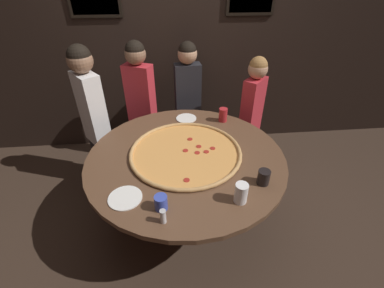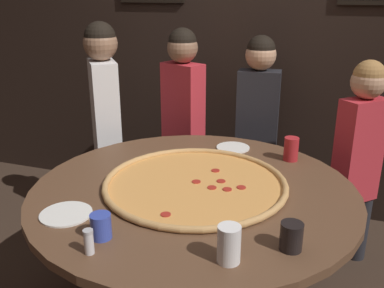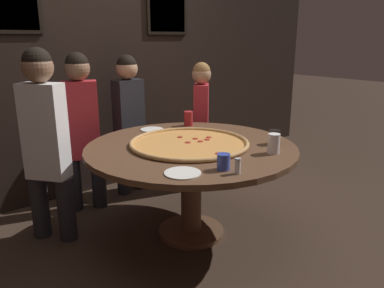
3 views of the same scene
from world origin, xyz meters
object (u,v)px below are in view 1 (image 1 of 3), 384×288
object	(u,v)px
drink_cup_near_right	(161,203)
dining_table	(186,167)
drink_cup_by_shaker	(223,115)
white_plate_beside_cup	(125,198)
drink_cup_far_right	(241,193)
diner_far_right	(188,95)
diner_side_left	(93,112)
condiment_shaker	(163,216)
diner_side_right	(141,98)
drink_cup_centre_back	(264,177)
diner_centre_back	(252,109)
giant_pizza	(185,152)
white_plate_near_front	(186,118)

from	to	relation	value
drink_cup_near_right	dining_table	bearing A→B (deg)	70.28
drink_cup_by_shaker	white_plate_beside_cup	world-z (taller)	drink_cup_by_shaker
drink_cup_far_right	diner_far_right	bearing A→B (deg)	97.43
diner_side_left	drink_cup_near_right	bearing A→B (deg)	171.75
drink_cup_by_shaker	condiment_shaker	bearing A→B (deg)	-116.60
diner_side_right	drink_cup_centre_back	bearing A→B (deg)	147.32
diner_centre_back	drink_cup_centre_back	bearing A→B (deg)	31.62
drink_cup_by_shaker	condiment_shaker	world-z (taller)	drink_cup_by_shaker
giant_pizza	drink_cup_by_shaker	distance (m)	0.64
giant_pizza	drink_cup_near_right	world-z (taller)	drink_cup_near_right
dining_table	white_plate_near_front	xyz separation A→B (m)	(0.05, 0.59, 0.13)
drink_cup_near_right	white_plate_near_front	world-z (taller)	drink_cup_near_right
condiment_shaker	diner_side_left	bearing A→B (deg)	117.44
drink_cup_centre_back	drink_cup_far_right	size ratio (longest dim) A/B	0.77
drink_cup_centre_back	white_plate_beside_cup	size ratio (longest dim) A/B	0.49
dining_table	drink_cup_far_right	size ratio (longest dim) A/B	11.25
diner_side_right	diner_side_left	bearing A→B (deg)	60.96
diner_centre_back	white_plate_near_front	bearing A→B (deg)	-33.12
giant_pizza	drink_cup_by_shaker	world-z (taller)	drink_cup_by_shaker
drink_cup_far_right	drink_cup_by_shaker	xyz separation A→B (m)	(0.09, 1.04, -0.00)
drink_cup_near_right	white_plate_beside_cup	size ratio (longest dim) A/B	0.45
drink_cup_centre_back	drink_cup_by_shaker	distance (m)	0.90
drink_cup_near_right	white_plate_near_front	size ratio (longest dim) A/B	0.50
giant_pizza	diner_side_left	bearing A→B (deg)	143.49
dining_table	drink_cup_far_right	world-z (taller)	drink_cup_far_right
dining_table	giant_pizza	distance (m)	0.15
dining_table	giant_pizza	world-z (taller)	giant_pizza
giant_pizza	diner_side_left	world-z (taller)	diner_side_left
diner_side_right	diner_centre_back	bearing A→B (deg)	-168.18
giant_pizza	white_plate_beside_cup	bearing A→B (deg)	-133.19
giant_pizza	diner_side_right	distance (m)	1.05
drink_cup_by_shaker	diner_far_right	size ratio (longest dim) A/B	0.10
diner_side_right	diner_side_left	xyz separation A→B (m)	(-0.43, -0.34, 0.03)
drink_cup_centre_back	drink_cup_near_right	world-z (taller)	drink_cup_centre_back
white_plate_beside_cup	white_plate_near_front	bearing A→B (deg)	64.98
drink_cup_by_shaker	white_plate_beside_cup	size ratio (longest dim) A/B	0.60
diner_side_right	diner_centre_back	size ratio (longest dim) A/B	1.09
drink_cup_by_shaker	diner_far_right	distance (m)	0.63
drink_cup_centre_back	diner_centre_back	bearing A→B (deg)	77.19
diner_side_right	diner_far_right	bearing A→B (deg)	-148.15
white_plate_beside_cup	diner_side_right	bearing A→B (deg)	89.60
condiment_shaker	drink_cup_near_right	bearing A→B (deg)	96.71
diner_centre_back	drink_cup_by_shaker	bearing A→B (deg)	-12.72
giant_pizza	diner_centre_back	bearing A→B (deg)	43.48
drink_cup_centre_back	diner_side_right	distance (m)	1.65
drink_cup_near_right	diner_centre_back	world-z (taller)	diner_centre_back
drink_cup_far_right	drink_cup_by_shaker	size ratio (longest dim) A/B	1.06
condiment_shaker	diner_side_right	xyz separation A→B (m)	(-0.24, 1.63, 0.01)
drink_cup_near_right	drink_cup_far_right	xyz separation A→B (m)	(0.50, 0.01, 0.02)
drink_cup_far_right	dining_table	bearing A→B (deg)	120.55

